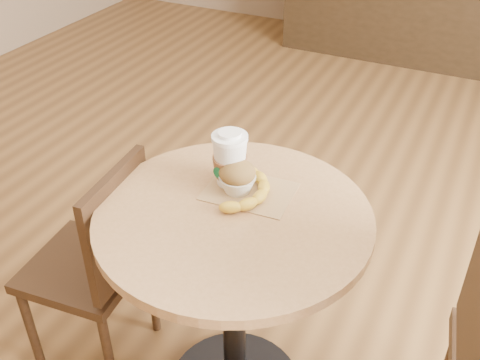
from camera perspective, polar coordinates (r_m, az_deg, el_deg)
The scene contains 6 objects.
cafe_table at distance 1.61m, azimuth -0.63°, elevation -9.08°, with size 0.74×0.74×0.75m.
chair_left at distance 1.86m, azimuth -14.23°, elevation -8.00°, with size 0.38×0.38×0.79m.
kraft_bag at distance 1.55m, azimuth 0.96°, elevation -1.16°, with size 0.24×0.18×0.00m, color #A37D4F.
coffee_cup at distance 1.55m, azimuth -1.03°, elevation 1.95°, with size 0.10×0.10×0.17m.
muffin at distance 1.53m, azimuth -0.27°, elevation 0.31°, with size 0.10×0.10×0.09m.
banana at distance 1.53m, azimuth 0.89°, elevation -1.07°, with size 0.14×0.24×0.03m, color gold, non-canonical shape.
Camera 1 is at (0.49, -1.16, 1.65)m, focal length 42.00 mm.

